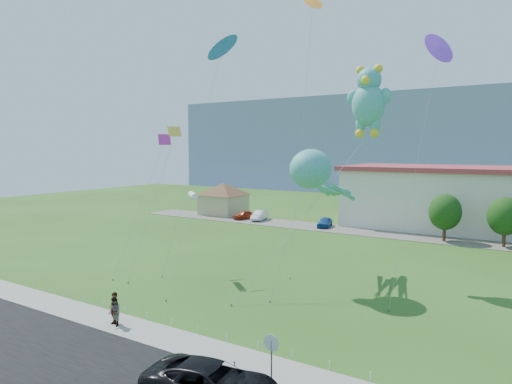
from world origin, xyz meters
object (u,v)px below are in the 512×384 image
Objects in this scene: pedestrian_right at (114,312)px; parked_car_blue at (325,222)px; stop_sign at (271,348)px; suv at (213,384)px; parked_car_red at (244,215)px; octopus_kite at (316,176)px; parked_car_silver at (260,215)px; teddy_bear_kite at (368,99)px; pavilion at (224,196)px; pedestrian_left at (114,308)px.

pedestrian_right reaches higher than parked_car_blue.
suv is at bearing -120.37° from stop_sign.
suv is 1.64× the size of parked_car_red.
stop_sign is 0.42× the size of suv.
octopus_kite is (6.11, 14.72, 7.44)m from pedestrian_right.
parked_car_blue is (13.01, 0.05, 0.03)m from parked_car_red.
parked_car_silver is (-23.93, 42.36, -0.12)m from suv.
teddy_bear_kite is (25.21, -19.60, 13.81)m from parked_car_red.
stop_sign reaches higher than pedestrian_right.
pavilion is at bearing 27.57° from suv.
parked_car_red is 0.33× the size of octopus_kite.
parked_car_silver is at bearing 111.93° from pedestrian_left.
parked_car_blue is at bearing -7.90° from pavilion.
pavilion is at bearing 151.94° from parked_car_silver.
octopus_kite is (-5.21, 15.78, 6.52)m from stop_sign.
pavilion is 0.53× the size of teddy_bear_kite.
parked_car_silver is 1.12× the size of parked_car_blue.
stop_sign is (33.50, -42.21, -1.15)m from pavilion.
stop_sign reaches higher than pedestrian_left.
pedestrian_right is (0.29, -0.25, -0.10)m from pedestrian_left.
pedestrian_left is 0.44× the size of parked_car_silver.
parked_car_silver is (-14.01, 38.91, -0.19)m from pedestrian_right.
teddy_bear_kite is (22.73, -20.01, 13.73)m from parked_car_silver.
parked_car_blue is at bearing 111.90° from octopus_kite.
pedestrian_right is at bearing -114.77° from teddy_bear_kite.
suv is 3.50× the size of pedestrian_right.
suv is 20.02m from octopus_kite.
octopus_kite is 0.65× the size of teddy_bear_kite.
teddy_bear_kite reaches higher than parked_car_red.
parked_car_red is 0.85× the size of parked_car_silver.
octopus_kite reaches higher than pedestrian_right.
parked_car_blue is (-3.18, 38.30, -0.34)m from pedestrian_left.
parked_car_red is (-16.19, 38.26, -0.37)m from pedestrian_left.
pedestrian_right is at bearing -82.98° from parked_car_silver.
octopus_kite is (22.59, -23.78, 7.71)m from parked_car_red.
parked_car_blue is at bearing 121.84° from teddy_bear_kite.
teddy_bear_kite is (8.73, 18.91, 13.54)m from pedestrian_right.
octopus_kite is at bearing -78.20° from parked_car_blue.
pedestrian_left is at bearing -113.84° from octopus_kite.
suv reaches higher than parked_car_red.
pedestrian_left is 38.44m from parked_car_blue.
pavilion is 2.15× the size of parked_car_silver.
pedestrian_left is 24.70m from teddy_bear_kite.
pedestrian_right is 17.59m from octopus_kite.
pedestrian_left reaches higher than pedestrian_right.
parked_car_red is at bearing 176.58° from parked_car_silver.
pavilion is 2.52× the size of parked_car_red.
pedestrian_left reaches higher than parked_car_blue.
pedestrian_left is at bearing -95.36° from parked_car_blue.
octopus_kite is (9.58, -23.83, 7.68)m from parked_car_blue.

